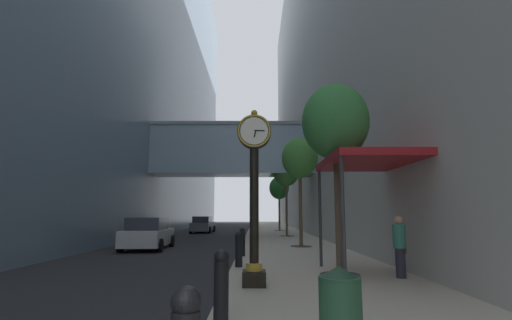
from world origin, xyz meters
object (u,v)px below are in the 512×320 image
at_px(bollard_fifth, 242,241).
at_px(car_silver_near, 148,234).
at_px(street_clock, 254,187).
at_px(trash_bin, 341,309).
at_px(bollard_second, 221,284).
at_px(street_tree_near, 335,123).
at_px(street_tree_far, 279,188).
at_px(bollard_fourth, 239,248).
at_px(pedestrian_walking, 400,245).
at_px(car_grey_mid, 203,225).
at_px(street_tree_mid_near, 300,159).
at_px(street_tree_mid_far, 286,172).

relative_size(bollard_fifth, car_silver_near, 0.26).
distance_m(street_clock, bollard_fifth, 6.39).
bearing_deg(trash_bin, bollard_second, 139.15).
distance_m(bollard_second, street_tree_near, 6.53).
xyz_separation_m(street_clock, trash_bin, (1.07, -4.26, -1.80)).
xyz_separation_m(bollard_second, car_silver_near, (-5.04, 13.24, 0.07)).
relative_size(bollard_fifth, street_tree_far, 0.21).
distance_m(bollard_fifth, car_silver_near, 6.57).
xyz_separation_m(bollard_fourth, car_silver_near, (-5.04, 7.23, 0.07)).
relative_size(street_tree_far, trash_bin, 5.14).
relative_size(bollard_second, street_tree_far, 0.21).
relative_size(bollard_fifth, pedestrian_walking, 0.68).
xyz_separation_m(bollard_fifth, street_tree_near, (2.89, -4.52, 3.74)).
bearing_deg(pedestrian_walking, street_tree_near, 161.46).
height_order(pedestrian_walking, car_grey_mid, pedestrian_walking).
height_order(street_tree_far, pedestrian_walking, street_tree_far).
relative_size(bollard_second, bollard_fourth, 1.00).
xyz_separation_m(pedestrian_walking, car_grey_mid, (-8.99, 25.79, -0.24)).
bearing_deg(bollard_fifth, street_tree_mid_near, 56.12).
bearing_deg(street_tree_near, street_tree_mid_far, 90.00).
distance_m(bollard_second, car_grey_mid, 30.13).
height_order(street_tree_near, street_tree_far, street_tree_near).
xyz_separation_m(bollard_fourth, street_tree_mid_far, (2.89, 16.14, 4.31)).
bearing_deg(bollard_fifth, car_silver_near, 140.01).
bearing_deg(street_tree_far, street_clock, -94.85).
xyz_separation_m(street_tree_near, trash_bin, (-1.31, -5.87, -3.79)).
bearing_deg(bollard_second, street_tree_near, 57.27).
distance_m(bollard_fifth, pedestrian_walking, 6.69).
relative_size(car_silver_near, car_grey_mid, 1.00).
distance_m(street_clock, bollard_fourth, 3.61).
bearing_deg(bollard_second, street_tree_far, 84.67).
height_order(street_tree_far, trash_bin, street_tree_far).
height_order(trash_bin, car_silver_near, car_silver_near).
bearing_deg(bollard_fourth, street_tree_mid_near, 68.42).
height_order(bollard_second, bollard_fifth, same).
xyz_separation_m(street_tree_near, street_tree_mid_far, (-0.00, 17.65, 0.57)).
xyz_separation_m(bollard_fifth, trash_bin, (1.58, -10.39, -0.05)).
height_order(street_clock, car_silver_near, street_clock).
bearing_deg(street_tree_far, bollard_second, -95.33).
height_order(street_tree_mid_near, trash_bin, street_tree_mid_near).
bearing_deg(car_silver_near, car_grey_mid, 88.46).
xyz_separation_m(street_tree_mid_far, trash_bin, (-1.31, -23.52, -4.36)).
relative_size(street_clock, street_tree_mid_near, 0.74).
bearing_deg(street_tree_near, trash_bin, -102.60).
distance_m(street_tree_far, car_grey_mid, 8.38).
bearing_deg(car_silver_near, trash_bin, -65.64).
distance_m(street_tree_mid_near, car_silver_near, 8.85).
bearing_deg(bollard_fifth, trash_bin, -81.35).
relative_size(street_clock, car_silver_near, 0.98).
height_order(bollard_second, street_tree_mid_far, street_tree_mid_far).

